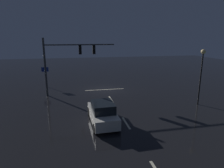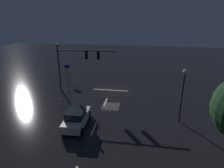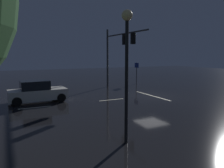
% 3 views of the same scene
% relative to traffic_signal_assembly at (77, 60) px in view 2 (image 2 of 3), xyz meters
% --- Properties ---
extents(ground_plane, '(80.00, 80.00, 0.00)m').
position_rel_traffic_signal_assembly_xyz_m(ground_plane, '(-4.31, -1.13, -4.45)').
color(ground_plane, black).
extents(traffic_signal_assembly, '(7.90, 0.47, 6.47)m').
position_rel_traffic_signal_assembly_xyz_m(traffic_signal_assembly, '(0.00, 0.00, 0.00)').
color(traffic_signal_assembly, '#383A3D').
rests_on(traffic_signal_assembly, ground_plane).
extents(lane_dash_far, '(0.16, 2.20, 0.01)m').
position_rel_traffic_signal_assembly_xyz_m(lane_dash_far, '(-4.31, 2.87, -4.44)').
color(lane_dash_far, beige).
rests_on(lane_dash_far, ground_plane).
extents(lane_dash_mid, '(0.16, 2.20, 0.01)m').
position_rel_traffic_signal_assembly_xyz_m(lane_dash_mid, '(-4.31, 8.87, -4.44)').
color(lane_dash_mid, beige).
rests_on(lane_dash_mid, ground_plane).
extents(stop_bar, '(5.00, 0.16, 0.01)m').
position_rel_traffic_signal_assembly_xyz_m(stop_bar, '(-4.31, -1.19, -4.44)').
color(stop_bar, beige).
rests_on(stop_bar, ground_plane).
extents(car_approaching, '(2.02, 4.42, 1.70)m').
position_rel_traffic_signal_assembly_xyz_m(car_approaching, '(-2.53, 8.44, -3.65)').
color(car_approaching, silver).
rests_on(car_approaching, ground_plane).
extents(street_lamp_left_kerb, '(0.44, 0.44, 5.43)m').
position_rel_traffic_signal_assembly_xyz_m(street_lamp_left_kerb, '(-12.45, 6.19, -0.68)').
color(street_lamp_left_kerb, black).
rests_on(street_lamp_left_kerb, ground_plane).
extents(route_sign, '(0.90, 0.10, 2.70)m').
position_rel_traffic_signal_assembly_xyz_m(route_sign, '(3.19, -4.33, -2.50)').
color(route_sign, '#383A3D').
rests_on(route_sign, ground_plane).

